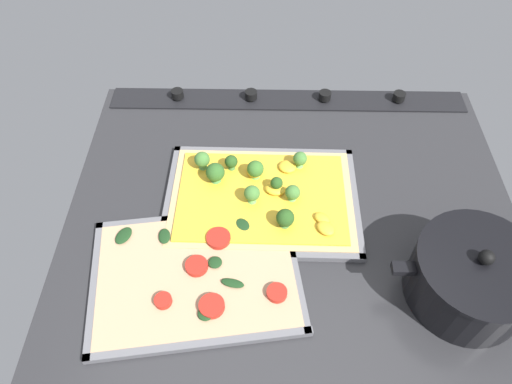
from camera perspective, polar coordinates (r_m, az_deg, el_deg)
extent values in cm
cube|color=#28282B|center=(90.75, 4.33, -2.79)|extent=(85.65, 70.72, 3.00)
cube|color=black|center=(111.14, 3.90, 11.25)|extent=(82.22, 7.00, 0.80)
cylinder|color=black|center=(114.59, 17.12, 11.13)|extent=(2.80, 2.80, 1.80)
cylinder|color=black|center=(111.09, 8.44, 11.61)|extent=(2.80, 2.80, 1.80)
cylinder|color=black|center=(110.18, -0.61, 11.84)|extent=(2.80, 2.80, 1.80)
cylinder|color=black|center=(111.91, -9.61, 11.78)|extent=(2.80, 2.80, 1.80)
cube|color=slate|center=(90.35, 0.70, -1.07)|extent=(37.46, 26.69, 0.50)
cube|color=slate|center=(98.20, 0.86, 4.89)|extent=(37.18, 1.61, 1.30)
cube|color=slate|center=(82.97, 0.52, -7.78)|extent=(37.18, 1.61, 1.30)
cube|color=slate|center=(91.73, 12.01, -1.15)|extent=(1.49, 26.30, 1.30)
cube|color=slate|center=(91.91, -10.58, -0.64)|extent=(1.49, 26.30, 1.30)
cube|color=tan|center=(89.76, 0.71, -0.77)|extent=(35.03, 24.27, 1.00)
cube|color=gold|center=(89.21, 0.71, -0.50)|extent=(32.22, 21.85, 0.40)
cone|color=#5B9F46|center=(91.67, -0.07, 2.13)|extent=(1.81, 1.81, 1.06)
sphere|color=#386B28|center=(90.34, -0.07, 2.86)|extent=(3.30, 3.30, 3.30)
cone|color=#68AD54|center=(88.42, 4.19, -0.65)|extent=(1.56, 1.56, 0.91)
sphere|color=#427533|center=(87.23, 4.25, -0.04)|extent=(2.84, 2.84, 2.84)
cone|color=#427635|center=(93.23, -3.02, 3.14)|extent=(1.41, 1.41, 1.05)
sphere|color=#264C1C|center=(92.13, -3.05, 3.76)|extent=(2.56, 2.56, 2.56)
cone|color=#427635|center=(84.78, 3.55, -3.84)|extent=(1.82, 1.82, 0.95)
sphere|color=#264C1C|center=(83.37, 3.60, -3.17)|extent=(3.31, 3.31, 3.31)
cone|color=#4D8B3F|center=(91.38, -4.93, 1.66)|extent=(2.02, 2.02, 1.05)
sphere|color=#2D5B23|center=(89.94, -5.02, 2.44)|extent=(3.67, 3.67, 3.67)
cone|color=#68AD54|center=(93.82, -6.52, 3.27)|extent=(1.70, 1.70, 1.20)
sphere|color=#427533|center=(92.53, -6.62, 3.99)|extent=(3.09, 3.09, 3.09)
cone|color=#68AD54|center=(87.68, -0.49, -0.87)|extent=(1.65, 1.65, 1.30)
sphere|color=#427533|center=(86.28, -0.50, -0.15)|extent=(3.00, 3.00, 3.00)
cone|color=#427635|center=(89.61, 2.51, 0.53)|extent=(1.30, 1.30, 1.10)
sphere|color=#264C1C|center=(88.50, 2.54, 1.12)|extent=(2.36, 2.36, 2.36)
cone|color=#68AD54|center=(93.86, 5.35, 3.42)|extent=(1.53, 1.53, 1.16)
sphere|color=#427533|center=(92.66, 5.42, 4.09)|extent=(2.79, 2.79, 2.79)
ellipsoid|color=gold|center=(93.29, 3.87, 3.13)|extent=(4.49, 4.37, 1.23)
ellipsoid|color=gold|center=(89.31, 2.38, 0.34)|extent=(4.42, 3.61, 1.37)
ellipsoid|color=gold|center=(86.14, 8.08, -3.19)|extent=(3.75, 3.66, 1.07)
ellipsoid|color=gold|center=(84.89, 8.55, -4.40)|extent=(4.40, 4.45, 1.23)
ellipsoid|color=gold|center=(92.36, -0.18, 2.70)|extent=(3.51, 4.25, 1.39)
cube|color=slate|center=(82.03, -7.28, -10.22)|extent=(38.89, 30.45, 0.50)
cube|color=slate|center=(88.23, -7.67, -3.14)|extent=(35.40, 6.28, 1.30)
cube|color=slate|center=(76.53, -6.87, -18.10)|extent=(35.40, 6.28, 1.30)
cube|color=slate|center=(82.37, 4.81, -8.81)|extent=(4.85, 25.53, 1.30)
cube|color=slate|center=(84.56, -19.19, -10.90)|extent=(4.85, 25.53, 1.30)
cube|color=tan|center=(81.42, -7.33, -9.98)|extent=(36.17, 27.73, 0.90)
cylinder|color=#B22319|center=(78.99, -11.31, -12.91)|extent=(2.90, 2.90, 1.00)
cylinder|color=#B22319|center=(83.66, -4.62, -5.67)|extent=(4.35, 4.35, 1.00)
cylinder|color=#B22319|center=(81.12, -7.29, -8.97)|extent=(3.90, 3.90, 1.00)
cylinder|color=#B22319|center=(78.21, 2.57, -12.23)|extent=(3.43, 3.43, 1.00)
cylinder|color=#B22319|center=(77.47, -5.44, -13.72)|extent=(4.23, 4.23, 1.00)
ellipsoid|color=#193819|center=(85.17, -1.64, -4.03)|extent=(3.77, 3.93, 0.60)
ellipsoid|color=#193819|center=(81.25, -5.03, -8.58)|extent=(2.74, 2.73, 0.60)
ellipsoid|color=#193819|center=(87.13, -15.90, -5.15)|extent=(3.76, 4.48, 0.60)
ellipsoid|color=#193819|center=(79.14, -2.88, -11.08)|extent=(4.22, 2.45, 0.60)
ellipsoid|color=#193819|center=(77.15, -6.19, -14.56)|extent=(3.27, 3.31, 0.60)
ellipsoid|color=#193819|center=(85.36, -11.16, -5.32)|extent=(2.62, 3.59, 0.60)
cylinder|color=black|center=(83.63, 24.79, -9.63)|extent=(19.46, 19.46, 9.38)
cylinder|color=black|center=(79.59, 26.00, -7.81)|extent=(19.85, 19.85, 0.80)
sphere|color=black|center=(78.35, 26.41, -7.20)|extent=(2.40, 2.40, 2.40)
cube|color=black|center=(77.13, 17.60, -8.92)|extent=(3.60, 2.00, 1.20)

